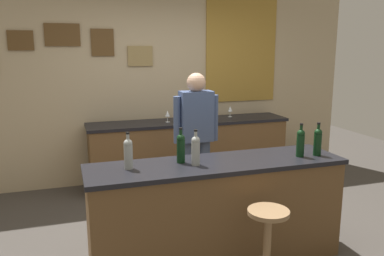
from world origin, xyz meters
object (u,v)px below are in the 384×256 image
object	(u,v)px
wine_bottle_d	(301,142)
bar_stool	(267,237)
wine_bottle_c	(196,149)
wine_bottle_b	(181,147)
wine_bottle_e	(318,141)
wine_glass_b	(230,109)
bartender	(196,134)
coffee_mug	(192,118)
wine_glass_a	(167,114)
wine_bottle_a	(128,153)

from	to	relation	value
wine_bottle_d	bar_stool	bearing A→B (deg)	-139.52
wine_bottle_c	wine_bottle_d	size ratio (longest dim) A/B	1.00
wine_bottle_b	wine_bottle_c	bearing A→B (deg)	-48.46
bar_stool	wine_bottle_c	xyz separation A→B (m)	(-0.41, 0.53, 0.60)
wine_bottle_b	wine_bottle_d	bearing A→B (deg)	-7.81
wine_bottle_c	wine_bottle_d	distance (m)	0.99
wine_bottle_e	wine_glass_b	distance (m)	2.24
wine_bottle_b	wine_bottle_e	distance (m)	1.26
wine_bottle_c	wine_glass_b	size ratio (longest dim) A/B	1.97
bartender	wine_glass_b	distance (m)	1.43
wine_bottle_d	wine_glass_b	world-z (taller)	wine_bottle_d
wine_bottle_e	wine_glass_b	xyz separation A→B (m)	(0.10, 2.23, -0.05)
wine_glass_b	wine_bottle_c	bearing A→B (deg)	-120.00
bartender	wine_bottle_e	world-z (taller)	bartender
bartender	bar_stool	xyz separation A→B (m)	(0.04, -1.60, -0.48)
wine_bottle_b	wine_bottle_d	world-z (taller)	same
coffee_mug	wine_glass_b	bearing A→B (deg)	13.24
wine_bottle_c	coffee_mug	xyz separation A→B (m)	(0.63, 2.03, -0.11)
wine_bottle_d	wine_glass_a	bearing A→B (deg)	108.38
wine_bottle_c	wine_glass_b	bearing A→B (deg)	60.00
wine_bottle_d	wine_glass_b	size ratio (longest dim) A/B	1.97
wine_bottle_a	wine_bottle_c	size ratio (longest dim) A/B	1.00
wine_bottle_c	wine_bottle_e	distance (m)	1.16
bar_stool	wine_bottle_b	bearing A→B (deg)	128.07
wine_bottle_c	wine_glass_b	xyz separation A→B (m)	(1.26, 2.18, -0.05)
wine_glass_b	coffee_mug	xyz separation A→B (m)	(-0.63, -0.15, -0.06)
wine_bottle_e	wine_glass_b	size ratio (longest dim) A/B	1.97
wine_bottle_d	wine_bottle_e	xyz separation A→B (m)	(0.17, -0.02, 0.00)
wine_bottle_a	wine_bottle_d	size ratio (longest dim) A/B	1.00
bartender	wine_glass_a	size ratio (longest dim) A/B	10.45
bartender	wine_bottle_e	xyz separation A→B (m)	(0.79, -1.12, 0.12)
wine_bottle_a	wine_glass_a	xyz separation A→B (m)	(0.84, 1.99, -0.05)
wine_bottle_e	wine_glass_a	xyz separation A→B (m)	(-0.87, 2.11, -0.05)
bar_stool	wine_bottle_e	xyz separation A→B (m)	(0.75, 0.48, 0.60)
wine_bottle_a	wine_glass_a	distance (m)	2.16
wine_bottle_c	wine_bottle_e	world-z (taller)	same
wine_glass_b	coffee_mug	bearing A→B (deg)	-166.76
coffee_mug	wine_bottle_a	bearing A→B (deg)	-121.06
wine_bottle_c	wine_bottle_e	size ratio (longest dim) A/B	1.00
wine_bottle_d	coffee_mug	size ratio (longest dim) A/B	2.45
bar_stool	wine_bottle_c	size ratio (longest dim) A/B	2.22
wine_bottle_b	wine_glass_a	bearing A→B (deg)	78.79
wine_glass_b	coffee_mug	size ratio (longest dim) A/B	1.24
bartender	wine_bottle_c	world-z (taller)	bartender
bar_stool	wine_glass_b	bearing A→B (deg)	72.56
wine_bottle_b	wine_glass_b	world-z (taller)	wine_bottle_b
bartender	wine_bottle_b	size ratio (longest dim) A/B	5.29
wine_bottle_c	wine_glass_a	bearing A→B (deg)	82.00
wine_bottle_a	wine_glass_b	size ratio (longest dim) A/B	1.97
wine_bottle_b	wine_bottle_a	bearing A→B (deg)	-174.95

